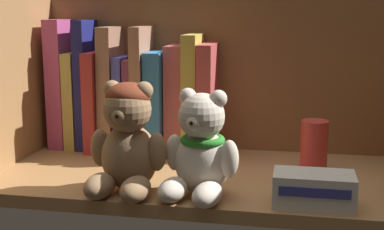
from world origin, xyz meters
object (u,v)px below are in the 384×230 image
small_product_box (314,189)px  teddy_bear_larger (127,140)px  book_9 (178,99)px  book_10 (195,94)px  book_1 (78,99)px  book_5 (126,102)px  pillar_candle (314,146)px  book_2 (88,84)px  book_8 (160,101)px  book_3 (101,99)px  book_4 (114,88)px  book_11 (210,98)px  book_7 (146,89)px  book_6 (136,104)px  book_0 (63,83)px  teddy_bear_smaller (201,151)px

small_product_box → teddy_bear_larger: bearing=177.7°
book_9 → book_10: (3.16, 0.00, 1.03)cm
book_1 → book_5: bearing=0.0°
pillar_candle → book_10: bearing=158.7°
book_2 → book_10: bearing=0.0°
book_10 → pillar_candle: bearing=-21.3°
teddy_bear_larger → book_9: bearing=84.7°
book_8 → book_3: bearing=180.0°
book_4 → book_2: bearing=180.0°
book_4 → book_11: size_ratio=1.14×
book_5 → book_4: bearing=180.0°
book_1 → book_2: 3.83cm
book_7 → book_11: book_7 is taller
book_2 → teddy_bear_larger: bearing=-57.2°
book_8 → book_9: size_ratio=0.95×
book_6 → teddy_bear_larger: bearing=-75.8°
book_3 → book_4: book_4 is taller
book_0 → teddy_bear_smaller: book_0 is taller
book_5 → book_2: bearing=180.0°
book_2 → book_4: size_ratio=1.05×
book_11 → pillar_candle: size_ratio=2.41×
book_0 → small_product_box: book_0 is taller
book_4 → book_8: 9.39cm
book_2 → book_8: 14.42cm
book_5 → book_3: bearing=180.0°
book_2 → book_11: book_2 is taller
book_2 → book_5: (7.39, 0.00, -3.29)cm
book_5 → book_7: bearing=0.0°
book_2 → book_11: size_ratio=1.20×
book_2 → small_product_box: bearing=-30.8°
book_3 → book_0: bearing=180.0°
book_0 → book_4: book_0 is taller
book_11 → teddy_bear_larger: size_ratio=1.25×
book_5 → book_1: bearing=180.0°
book_4 → teddy_bear_smaller: (21.07, -23.80, -5.01)cm
book_1 → book_5: size_ratio=1.03×
book_0 → book_7: bearing=0.0°
book_1 → small_product_box: book_1 is taller
book_0 → book_7: 16.60cm
book_10 → pillar_candle: 24.08cm
book_5 → book_11: 16.19cm
book_2 → book_5: size_ratio=1.37×
teddy_bear_larger → small_product_box: (26.45, -1.06, -5.37)cm
book_0 → book_3: bearing=0.0°
book_4 → book_3: bearing=180.0°
book_11 → book_7: bearing=180.0°
book_7 → book_8: bearing=0.0°
book_10 → teddy_bear_smaller: 24.80cm
book_0 → pillar_candle: 48.85cm
book_8 → teddy_bear_larger: size_ratio=1.16×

